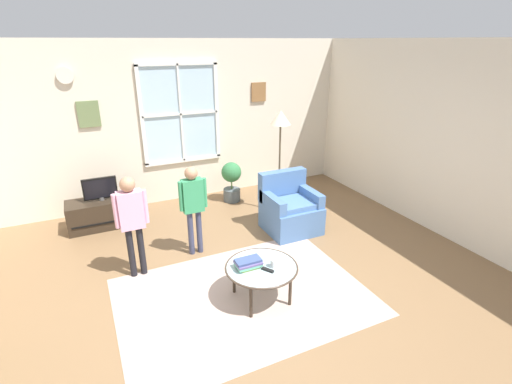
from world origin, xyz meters
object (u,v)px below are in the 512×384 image
Objects in this scene: cup at (274,263)px; person_pink_shirt at (132,216)px; coffee_table at (261,268)px; floor_lamp at (280,128)px; tv_stand at (104,213)px; book_stack at (248,263)px; remote_near_books at (250,261)px; television at (100,189)px; remote_near_cup at (268,270)px; person_green_shirt at (193,201)px; armchair at (290,210)px; potted_plant_by_window at (232,180)px.

cup is 0.07× the size of person_pink_shirt.
coffee_table is 0.63× the size of person_pink_shirt.
tv_stand is at bearing 166.38° from floor_lamp.
person_pink_shirt is at bearing -80.88° from tv_stand.
tv_stand is 3.78× the size of book_stack.
cup is at bearing -47.29° from remote_near_books.
book_stack is (-0.14, 0.05, 0.08)m from coffee_table.
television reaches higher than remote_near_cup.
tv_stand is 3.06m from floor_lamp.
television is 0.29× the size of floor_lamp.
floor_lamp reaches higher than television.
remote_near_cup is at bearing -73.85° from person_green_shirt.
armchair is at bearing -27.44° from tv_stand.
cup is at bearing -69.80° from person_green_shirt.
person_pink_shirt is (-1.10, 0.92, 0.38)m from remote_near_books.
book_stack is at bearing 136.91° from remote_near_cup.
tv_stand is at bearing 152.56° from armchair.
television is 1.75m from person_green_shirt.
coffee_table is 2.60m from floor_lamp.
armchair is 1.70m from remote_near_books.
potted_plant_by_window reaches higher than coffee_table.
television reaches higher than remote_near_books.
potted_plant_by_window is at bearing 77.40° from cup.
armchair is at bearing 44.64° from remote_near_books.
person_pink_shirt is 0.82m from person_green_shirt.
remote_near_cup is 2.66m from floor_lamp.
book_stack is at bearing -126.34° from floor_lamp.
book_stack is 2.61m from floor_lamp.
person_pink_shirt is at bearing 135.31° from book_stack.
tv_stand is at bearing -177.76° from potted_plant_by_window.
tv_stand is 2.86m from remote_near_books.
floor_lamp is at bearing 58.80° from remote_near_cup.
coffee_table is 0.11m from remote_near_cup.
person_green_shirt is at bearing -156.45° from floor_lamp.
armchair is at bearing 2.42° from person_green_shirt.
potted_plant_by_window is 0.42× the size of floor_lamp.
television is 0.57× the size of armchair.
floor_lamp is at bearing 75.61° from armchair.
coffee_table is 5.76× the size of remote_near_books.
remote_near_books is 1.00× the size of remote_near_cup.
coffee_table is 0.65× the size of person_green_shirt.
television is 3.13m from cup.
remote_near_cup is (0.10, -0.25, 0.00)m from remote_near_books.
cup is at bearing 25.15° from remote_near_cup.
remote_near_cup is at bearing -104.16° from potted_plant_by_window.
armchair reaches higher than tv_stand.
book_stack reaches higher than cup.
person_pink_shirt is at bearing -159.33° from floor_lamp.
person_pink_shirt reaches higher than television.
person_green_shirt is (-0.24, 1.22, 0.30)m from book_stack.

